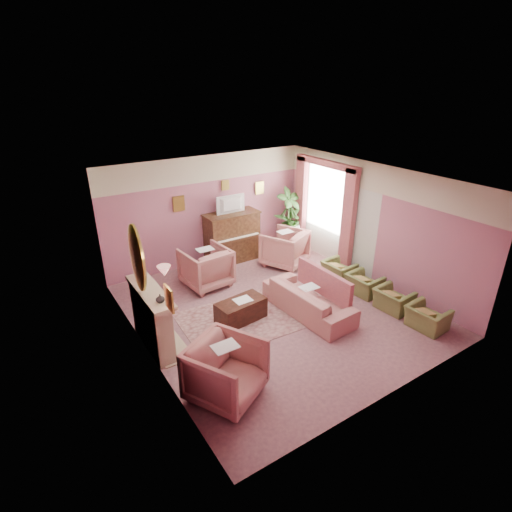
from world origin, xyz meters
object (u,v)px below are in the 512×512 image
coffee_table (241,310)px  olive_chair_b (394,297)px  sofa (308,295)px  olive_chair_d (339,268)px  side_table (290,237)px  floral_armchair_front (226,369)px  floral_armchair_right (285,246)px  floral_armchair_left (206,265)px  television (232,203)px  piano (232,238)px  olive_chair_a (428,314)px  olive_chair_c (364,281)px

coffee_table → olive_chair_b: 3.23m
olive_chair_b → sofa: bearing=150.6°
olive_chair_b → olive_chair_d: bearing=90.0°
side_table → floral_armchair_front: bearing=-136.8°
sofa → olive_chair_b: (1.58, -0.89, -0.11)m
sofa → floral_armchair_right: 2.37m
floral_armchair_right → olive_chair_b: 3.11m
floral_armchair_left → floral_armchair_front: bearing=-111.7°
television → side_table: 2.20m
coffee_table → television: bearing=62.9°
piano → coffee_table: 2.97m
coffee_table → floral_armchair_right: floral_armchair_right is taller
olive_chair_b → olive_chair_a: bearing=-90.0°
television → floral_armchair_left: 1.84m
olive_chair_b → olive_chair_d: 1.64m
floral_armchair_left → piano: bearing=36.3°
sofa → floral_armchair_front: 2.85m
olive_chair_c → sofa: bearing=177.4°
floral_armchair_left → olive_chair_c: (2.81, -2.32, -0.21)m
floral_armchair_left → floral_armchair_right: (2.22, -0.10, 0.00)m
olive_chair_c → floral_armchair_front: bearing=-165.3°
olive_chair_a → olive_chair_c: size_ratio=1.00×
coffee_table → floral_armchair_left: size_ratio=0.96×
piano → olive_chair_a: size_ratio=1.94×
piano → olive_chair_a: piano is taller
side_table → floral_armchair_right: bearing=-135.1°
floral_armchair_left → olive_chair_b: size_ratio=1.44×
olive_chair_d → olive_chair_a: bearing=-90.0°
floral_armchair_left → olive_chair_d: (2.81, -1.50, -0.21)m
olive_chair_c → floral_armchair_left: bearing=140.5°
television → olive_chair_b: (1.59, -3.99, -1.29)m
piano → floral_armchair_left: size_ratio=1.35×
olive_chair_d → floral_armchair_left: bearing=152.0°
coffee_table → sofa: 1.44m
floral_armchair_right → olive_chair_d: (0.59, -1.40, -0.21)m
sofa → olive_chair_d: 1.75m
coffee_table → floral_armchair_front: 2.13m
olive_chair_a → side_table: size_ratio=1.03×
olive_chair_d → sofa: bearing=-154.7°
piano → television: size_ratio=1.75×
floral_armchair_left → olive_chair_c: bearing=-39.5°
floral_armchair_front → side_table: floral_armchair_front is taller
olive_chair_b → piano: bearing=111.5°
sofa → olive_chair_a: (1.58, -1.71, -0.11)m
floral_armchair_left → olive_chair_c: 3.65m
olive_chair_c → side_table: side_table is taller
coffee_table → olive_chair_b: olive_chair_b is taller
piano → television: (0.00, -0.05, 0.95)m
television → floral_armchair_front: bearing=-121.2°
olive_chair_d → coffee_table: bearing=-175.5°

